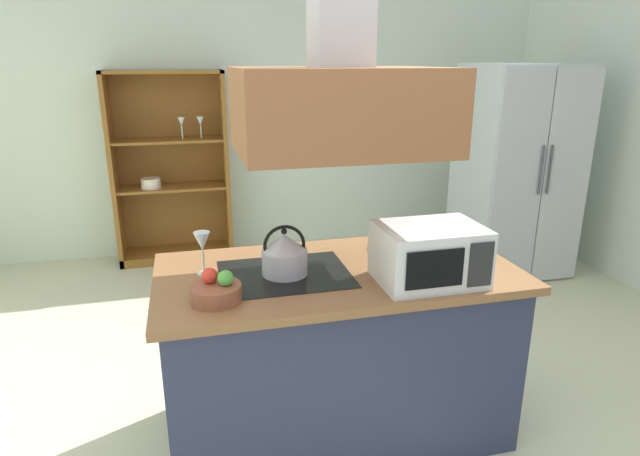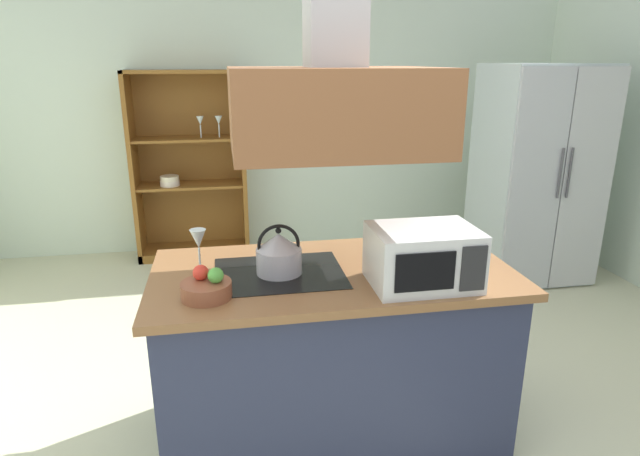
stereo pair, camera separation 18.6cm
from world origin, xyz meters
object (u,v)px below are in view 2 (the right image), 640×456
at_px(wine_glass_on_counter, 198,241).
at_px(cutting_board, 406,253).
at_px(kettle, 279,253).
at_px(refrigerator, 536,175).
at_px(fruit_bowl, 207,287).
at_px(dish_cabinet, 191,177).
at_px(microwave, 423,257).

bearing_deg(wine_glass_on_counter, cutting_board, 1.93).
bearing_deg(cutting_board, kettle, -168.82).
distance_m(refrigerator, kettle, 2.99).
height_order(wine_glass_on_counter, fruit_bowl, wine_glass_on_counter).
bearing_deg(wine_glass_on_counter, dish_cabinet, 94.01).
bearing_deg(cutting_board, fruit_bowl, -161.02).
xyz_separation_m(dish_cabinet, cutting_board, (1.23, -2.73, 0.13)).
xyz_separation_m(dish_cabinet, microwave, (1.18, -3.10, 0.25)).
xyz_separation_m(kettle, fruit_bowl, (-0.33, -0.21, -0.06)).
relative_size(microwave, fruit_bowl, 2.15).
height_order(dish_cabinet, fruit_bowl, dish_cabinet).
distance_m(microwave, wine_glass_on_counter, 1.04).
bearing_deg(refrigerator, cutting_board, -136.60).
distance_m(dish_cabinet, microwave, 3.33).
bearing_deg(fruit_bowl, microwave, -1.54).
distance_m(wine_glass_on_counter, fruit_bowl, 0.33).
bearing_deg(fruit_bowl, wine_glass_on_counter, 97.10).
relative_size(kettle, fruit_bowl, 1.12).
bearing_deg(kettle, fruit_bowl, -147.36).
xyz_separation_m(refrigerator, microwave, (-1.79, -2.01, 0.11)).
distance_m(microwave, fruit_bowl, 0.95).
bearing_deg(refrigerator, kettle, -143.56).
relative_size(refrigerator, kettle, 7.69).
bearing_deg(dish_cabinet, wine_glass_on_counter, -85.99).
xyz_separation_m(refrigerator, dish_cabinet, (-2.97, 1.09, -0.13)).
relative_size(refrigerator, dish_cabinet, 1.03).
bearing_deg(cutting_board, dish_cabinet, 114.19).
height_order(dish_cabinet, kettle, dish_cabinet).
bearing_deg(kettle, dish_cabinet, 101.08).
distance_m(cutting_board, wine_glass_on_counter, 1.04).
distance_m(cutting_board, fruit_bowl, 1.05).
relative_size(wine_glass_on_counter, fruit_bowl, 0.96).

